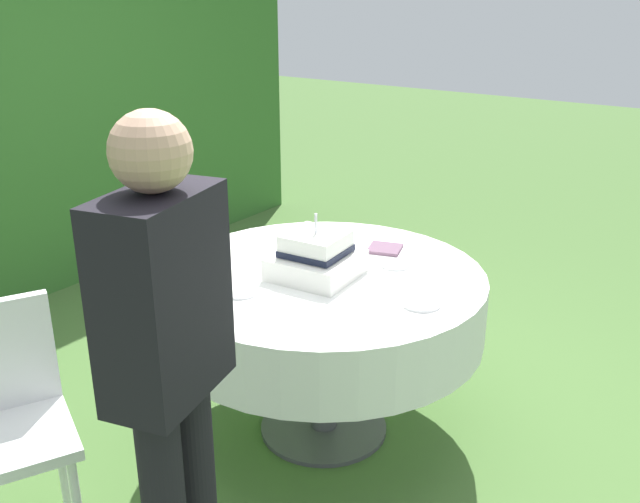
{
  "coord_description": "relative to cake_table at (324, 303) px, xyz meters",
  "views": [
    {
      "loc": [
        -2.18,
        -1.53,
        1.87
      ],
      "look_at": [
        -0.02,
        0.01,
        0.86
      ],
      "focal_mm": 39.45,
      "sensor_mm": 36.0,
      "label": 1
    }
  ],
  "objects": [
    {
      "name": "ground_plane",
      "position": [
        0.0,
        0.0,
        -0.62
      ],
      "size": [
        20.0,
        20.0,
        0.0
      ],
      "primitive_type": "plane",
      "color": "#476B33"
    },
    {
      "name": "cake_table",
      "position": [
        0.0,
        0.0,
        0.0
      ],
      "size": [
        1.33,
        1.33,
        0.76
      ],
      "color": "#4C4C51",
      "rests_on": "ground_plane"
    },
    {
      "name": "wedding_cake",
      "position": [
        -0.04,
        0.01,
        0.22
      ],
      "size": [
        0.34,
        0.34,
        0.27
      ],
      "color": "white",
      "rests_on": "cake_table"
    },
    {
      "name": "serving_plate_near",
      "position": [
        0.24,
        -0.2,
        0.14
      ],
      "size": [
        0.12,
        0.12,
        0.01
      ],
      "primitive_type": "cylinder",
      "color": "white",
      "rests_on": "cake_table"
    },
    {
      "name": "serving_plate_far",
      "position": [
        -0.35,
        0.15,
        0.14
      ],
      "size": [
        0.13,
        0.13,
        0.01
      ],
      "primitive_type": "cylinder",
      "color": "white",
      "rests_on": "cake_table"
    },
    {
      "name": "serving_plate_left",
      "position": [
        -0.04,
        -0.47,
        0.14
      ],
      "size": [
        0.14,
        0.14,
        0.01
      ],
      "primitive_type": "cylinder",
      "color": "white",
      "rests_on": "cake_table"
    },
    {
      "name": "napkin_stack",
      "position": [
        0.37,
        -0.07,
        0.14
      ],
      "size": [
        0.18,
        0.18,
        0.01
      ],
      "primitive_type": "cube",
      "rotation": [
        0.0,
        0.0,
        0.31
      ],
      "color": "#6B4C60",
      "rests_on": "cake_table"
    },
    {
      "name": "garden_chair",
      "position": [
        -1.16,
        0.49,
        -0.08
      ],
      "size": [
        0.53,
        0.53,
        0.89
      ],
      "color": "white",
      "rests_on": "ground_plane"
    },
    {
      "name": "standing_person",
      "position": [
        -1.09,
        -0.27,
        0.31
      ],
      "size": [
        0.4,
        0.28,
        1.6
      ],
      "color": "black",
      "rests_on": "ground_plane"
    }
  ]
}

